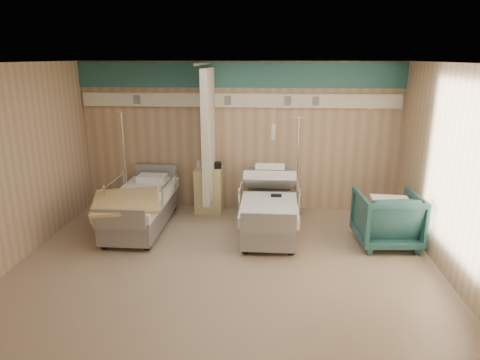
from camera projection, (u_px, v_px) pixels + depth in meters
name	position (u px, v px, depth m)	size (l,w,h in m)	color
ground	(226.00, 266.00, 6.10)	(6.00, 5.00, 0.00)	gray
room_walls	(224.00, 134.00, 5.83)	(6.04, 5.04, 2.82)	tan
bed_right	(269.00, 214.00, 7.22)	(1.00, 2.16, 0.63)	white
bed_left	(141.00, 211.00, 7.38)	(1.00, 2.16, 0.63)	white
bedside_cabinet	(209.00, 190.00, 8.13)	(0.50, 0.48, 0.85)	#D2C283
visitor_armchair	(387.00, 219.00, 6.69)	(0.92, 0.95, 0.86)	#204D50
waffle_blanket	(392.00, 190.00, 6.57)	(0.57, 0.50, 0.06)	silver
iv_stand_right	(296.00, 194.00, 8.08)	(0.33, 0.33, 1.83)	silver
iv_stand_left	(127.00, 193.00, 8.07)	(0.34, 0.34, 1.93)	silver
call_remote	(276.00, 195.00, 7.11)	(0.18, 0.08, 0.04)	black
tan_blanket	(126.00, 201.00, 6.85)	(1.02, 1.28, 0.04)	tan
toiletry_bag	(216.00, 165.00, 8.04)	(0.21, 0.14, 0.12)	black
white_cup	(199.00, 164.00, 8.08)	(0.09, 0.09, 0.13)	white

